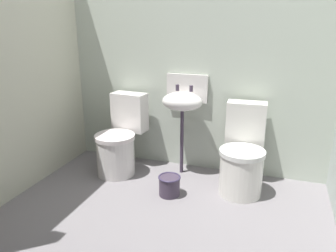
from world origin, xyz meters
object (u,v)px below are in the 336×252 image
object	(u,v)px
toilet_left	(120,141)
toilet_right	(242,157)
sink	(183,100)
bucket	(169,185)

from	to	relation	value
toilet_left	toilet_right	world-z (taller)	same
toilet_left	sink	xyz separation A→B (m)	(0.61, 0.19, 0.43)
toilet_right	bucket	distance (m)	0.71
bucket	toilet_left	bearing A→B (deg)	153.29
toilet_left	sink	world-z (taller)	sink
sink	bucket	bearing A→B (deg)	-86.36
toilet_right	bucket	xyz separation A→B (m)	(-0.59, -0.32, -0.23)
toilet_left	bucket	distance (m)	0.76
toilet_left	toilet_right	distance (m)	1.23
sink	bucket	size ratio (longest dim) A/B	4.89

